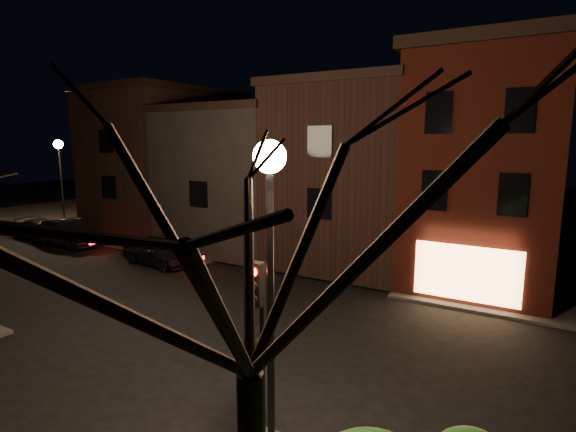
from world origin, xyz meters
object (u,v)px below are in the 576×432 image
Objects in this scene: parked_car_b at (69,233)px; parked_car_c at (43,230)px; street_lamp_near at (270,218)px; traffic_signal at (259,325)px; parked_car_a at (158,251)px; bare_tree_right at (247,179)px; street_lamp_far at (60,161)px.

parked_car_b is 3.01m from parked_car_c.
street_lamp_near is 1.28× the size of parked_car_b.
traffic_signal is 0.92× the size of parked_car_a.
street_lamp_near is 1.46× the size of parked_car_a.
traffic_signal reaches higher than parked_car_c.
parked_car_c is (-3.00, 0.14, -0.16)m from parked_car_b.
parked_car_a is at bearing -86.06° from parked_car_c.
traffic_signal is 25.96m from parked_car_c.
street_lamp_far is at bearing 150.98° from bare_tree_right.
bare_tree_right is 19.92m from parked_car_a.
bare_tree_right reaches higher than parked_car_a.
street_lamp_near is 0.76× the size of bare_tree_right.
bare_tree_right is 29.34m from parked_car_c.
bare_tree_right is 1.82× the size of parked_car_c.
traffic_signal is 15.97m from parked_car_a.
street_lamp_far is 12.81m from parked_car_a.
street_lamp_near is at bearing -119.83° from parked_car_a.
street_lamp_near is 24.20m from parked_car_b.
parked_car_c is (-25.88, 12.71, -5.47)m from bare_tree_right.
parked_car_b reaches higher than parked_car_c.
parked_car_a is (11.77, -2.42, -4.43)m from street_lamp_far.
street_lamp_far reaches higher than parked_car_a.
parked_car_c is (-23.98, 9.72, -2.13)m from traffic_signal.
parked_car_a is 11.16m from parked_car_c.
bare_tree_right is at bearing -57.59° from traffic_signal.
parked_car_c is at bearing 157.44° from street_lamp_near.
parked_car_a is (-12.83, 9.29, -2.05)m from traffic_signal.
parked_car_a is 8.15m from parked_car_b.
traffic_signal is (24.60, -11.71, -2.37)m from street_lamp_far.
traffic_signal is 0.80× the size of parked_car_b.
bare_tree_right is at bearing -123.59° from parked_car_a.
street_lamp_near is 2.98m from bare_tree_right.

